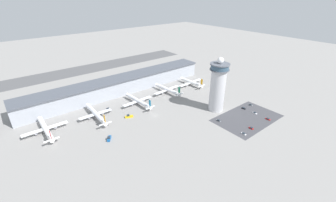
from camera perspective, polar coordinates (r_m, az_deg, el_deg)
The scene contains 20 objects.
ground_plane at distance 217.87m, azimuth -3.28°, elevation -3.77°, with size 1000.00×1000.00×0.00m, color gray.
terminal_building at distance 268.37m, azimuth -12.09°, elevation 3.98°, with size 221.54×25.00×18.87m.
runway_strip at distance 369.47m, azimuth -20.04°, elevation 7.62°, with size 332.30×44.00×0.01m, color #515154.
control_tower at distance 222.70m, azimuth 12.53°, elevation 3.73°, with size 18.50×18.50×54.29m.
parking_lot_surface at distance 226.68m, azimuth 19.44°, elevation -4.10°, with size 64.00×40.00×0.01m, color #424247.
airplane_gate_alpha at distance 216.75m, azimuth -28.69°, elevation -6.16°, with size 36.32×43.33×13.30m.
airplane_gate_bravo at distance 222.23m, azimuth -17.85°, elevation -3.15°, with size 31.31×46.03×13.22m.
airplane_gate_charlie at distance 238.31m, azimuth -7.60°, elevation 0.03°, with size 35.14×43.53×12.82m.
airplane_gate_delta at distance 262.60m, azimuth -0.14°, elevation 2.92°, with size 36.58×40.78×13.52m.
airplane_gate_echo at distance 286.64m, azimuth 5.90°, elevation 4.75°, with size 37.69×36.42×13.14m.
service_truck_catering at distance 233.84m, azimuth -14.91°, elevation -2.17°, with size 2.64×6.26×2.81m.
service_truck_fuel at distance 217.56m, azimuth -9.89°, elevation -3.87°, with size 7.84×5.14×3.12m.
service_truck_baggage at distance 190.82m, azimuth -14.72°, elevation -9.18°, with size 5.97×7.01×3.15m.
car_white_wagon at distance 214.02m, azimuth 12.75°, elevation -4.87°, with size 1.95×4.45×1.55m.
car_red_hatchback at distance 201.45m, azimuth 18.64°, elevation -7.89°, with size 1.93×4.46×1.36m.
car_silver_sedan at distance 242.30m, azimuth 18.66°, elevation -1.76°, with size 2.01×4.35×1.57m.
car_grey_coupe at distance 231.14m, azimuth 24.02°, elevation -4.21°, with size 1.88×4.56×1.36m.
car_yellow_taxi at distance 211.16m, azimuth 20.37°, elevation -6.48°, with size 1.98×4.11×1.46m.
car_blue_compact at distance 236.99m, azimuth 21.16°, elevation -2.87°, with size 1.93×4.48×1.40m.
car_green_van at distance 251.57m, azimuth 20.24°, elevation -0.95°, with size 1.76×4.23×1.54m.
Camera 1 is at (-107.33, -154.69, 109.62)m, focal length 24.00 mm.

